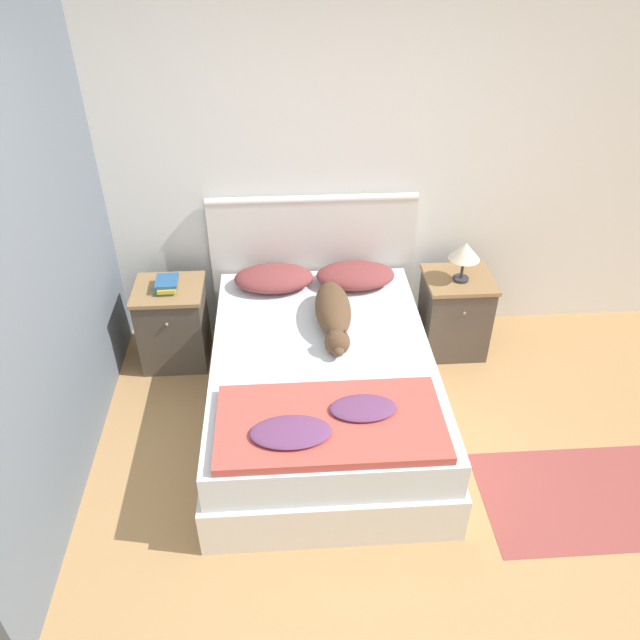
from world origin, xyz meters
The scene contains 14 objects.
ground_plane centered at (0.00, 0.00, 0.00)m, with size 16.00×16.00×0.00m, color tan.
wall_back centered at (0.00, 2.13, 1.27)m, with size 9.00×0.06×2.55m.
wall_side_left centered at (-1.55, 1.05, 1.27)m, with size 0.06×3.10×2.55m.
bed centered at (-0.09, 1.04, 0.27)m, with size 1.41×1.99×0.55m.
headboard centered at (-0.09, 2.06, 0.58)m, with size 1.49×0.06×1.12m.
nightstand_left centered at (-1.11, 1.73, 0.31)m, with size 0.48×0.44×0.62m.
nightstand_right centered at (0.93, 1.73, 0.31)m, with size 0.48×0.44×0.62m.
pillow_left centered at (-0.38, 1.81, 0.62)m, with size 0.56×0.35×0.14m.
pillow_right centered at (0.20, 1.81, 0.62)m, with size 0.56×0.35×0.14m.
quilt centered at (-0.10, 0.40, 0.58)m, with size 1.20×0.62×0.09m.
dog centered at (0.00, 1.32, 0.64)m, with size 0.23×0.81×0.20m.
book_stack centered at (-1.11, 1.73, 0.65)m, with size 0.16×0.21×0.07m.
table_lamp centered at (0.93, 1.70, 0.84)m, with size 0.21×0.21×0.29m.
rug centered at (1.43, 0.28, 0.00)m, with size 1.29×0.74×0.00m.
Camera 1 is at (-0.30, -1.94, 2.91)m, focal length 35.00 mm.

